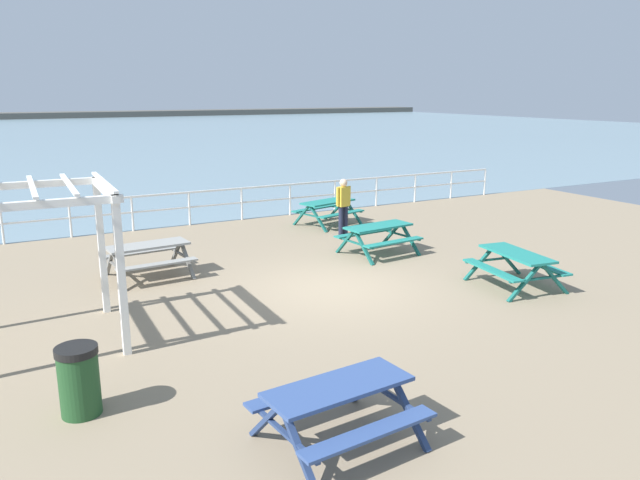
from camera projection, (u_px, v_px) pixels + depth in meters
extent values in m
cube|color=gray|center=(333.00, 292.00, 13.30)|extent=(30.00, 24.00, 0.20)
cube|color=gray|center=(63.00, 136.00, 58.43)|extent=(142.00, 90.00, 0.01)
cube|color=#4C4C47|center=(32.00, 118.00, 95.24)|extent=(142.00, 6.00, 1.80)
cube|color=white|center=(215.00, 190.00, 19.66)|extent=(23.00, 0.06, 0.06)
cube|color=white|center=(216.00, 205.00, 19.77)|extent=(23.00, 0.05, 0.05)
cylinder|color=white|center=(2.00, 226.00, 16.94)|extent=(0.07, 0.07, 1.05)
cylinder|color=white|center=(70.00, 220.00, 17.75)|extent=(0.07, 0.07, 1.05)
cylinder|color=white|center=(132.00, 214.00, 18.57)|extent=(0.07, 0.07, 1.05)
cylinder|color=white|center=(189.00, 209.00, 19.38)|extent=(0.07, 0.07, 1.05)
cylinder|color=white|center=(242.00, 204.00, 20.19)|extent=(0.07, 0.07, 1.05)
cylinder|color=white|center=(290.00, 200.00, 21.00)|extent=(0.07, 0.07, 1.05)
cylinder|color=white|center=(335.00, 196.00, 21.82)|extent=(0.07, 0.07, 1.05)
cylinder|color=white|center=(376.00, 192.00, 22.63)|extent=(0.07, 0.07, 1.05)
cylinder|color=white|center=(415.00, 188.00, 23.44)|extent=(0.07, 0.07, 1.05)
cylinder|color=white|center=(451.00, 185.00, 24.25)|extent=(0.07, 0.07, 1.05)
cylinder|color=white|center=(485.00, 182.00, 25.07)|extent=(0.07, 0.07, 1.05)
cube|color=#334C84|center=(339.00, 386.00, 7.26)|extent=(1.86, 0.86, 0.05)
cube|color=#334C84|center=(311.00, 389.00, 7.83)|extent=(1.82, 0.42, 0.04)
cube|color=#334C84|center=(370.00, 433.00, 6.83)|extent=(1.82, 0.42, 0.04)
cube|color=navy|center=(370.00, 386.00, 8.07)|extent=(0.15, 0.80, 0.79)
cube|color=navy|center=(408.00, 410.00, 7.46)|extent=(0.15, 0.80, 0.79)
cube|color=navy|center=(389.00, 394.00, 7.75)|extent=(0.20, 1.50, 0.04)
cube|color=navy|center=(266.00, 420.00, 7.23)|extent=(0.15, 0.80, 0.79)
cube|color=navy|center=(300.00, 450.00, 6.62)|extent=(0.15, 0.80, 0.79)
cube|color=navy|center=(282.00, 431.00, 6.92)|extent=(0.20, 1.50, 0.04)
cube|color=#1E7A70|center=(378.00, 226.00, 15.85)|extent=(1.86, 0.89, 0.05)
cube|color=#1E7A70|center=(363.00, 233.00, 16.42)|extent=(1.82, 0.45, 0.04)
cube|color=#1E7A70|center=(394.00, 242.00, 15.43)|extent=(1.82, 0.45, 0.04)
cube|color=#165B54|center=(391.00, 234.00, 16.67)|extent=(0.16, 0.80, 0.79)
cube|color=#165B54|center=(410.00, 239.00, 16.07)|extent=(0.16, 0.80, 0.79)
cube|color=#165B54|center=(401.00, 235.00, 16.36)|extent=(0.22, 1.50, 0.04)
cube|color=#165B54|center=(346.00, 241.00, 15.82)|extent=(0.16, 0.80, 0.79)
cube|color=#165B54|center=(364.00, 247.00, 15.21)|extent=(0.16, 0.80, 0.79)
cube|color=#165B54|center=(354.00, 243.00, 15.50)|extent=(0.22, 1.50, 0.04)
cube|color=#1E7A70|center=(517.00, 254.00, 13.18)|extent=(0.94, 1.88, 0.05)
cube|color=#1E7A70|center=(492.00, 270.00, 13.04)|extent=(0.50, 1.82, 0.04)
cube|color=#1E7A70|center=(539.00, 264.00, 13.46)|extent=(0.50, 1.82, 0.04)
cube|color=#165B54|center=(480.00, 263.00, 13.85)|extent=(0.80, 0.19, 0.79)
cube|color=#165B54|center=(507.00, 260.00, 14.11)|extent=(0.80, 0.19, 0.79)
cube|color=#165B54|center=(494.00, 259.00, 13.97)|extent=(1.49, 0.26, 0.04)
cube|color=#165B54|center=(525.00, 282.00, 12.43)|extent=(0.80, 0.19, 0.79)
cube|color=#165B54|center=(554.00, 279.00, 12.69)|extent=(0.80, 0.19, 0.79)
cube|color=#165B54|center=(540.00, 278.00, 12.55)|extent=(1.49, 0.26, 0.04)
cube|color=#1E7A70|center=(328.00, 202.00, 19.36)|extent=(1.92, 1.15, 0.05)
cube|color=#1E7A70|center=(315.00, 208.00, 19.87)|extent=(1.81, 0.72, 0.04)
cube|color=#1E7A70|center=(342.00, 214.00, 18.99)|extent=(1.81, 0.72, 0.04)
cube|color=#165B54|center=(337.00, 209.00, 20.23)|extent=(0.29, 0.79, 0.79)
cube|color=#165B54|center=(353.00, 212.00, 19.70)|extent=(0.29, 0.79, 0.79)
cube|color=#165B54|center=(345.00, 209.00, 19.96)|extent=(0.45, 1.46, 0.04)
cube|color=#165B54|center=(302.00, 215.00, 19.19)|extent=(0.29, 0.79, 0.79)
cube|color=#165B54|center=(318.00, 218.00, 18.66)|extent=(0.29, 0.79, 0.79)
cube|color=#165B54|center=(310.00, 215.00, 18.92)|extent=(0.45, 1.46, 0.04)
cube|color=gray|center=(148.00, 245.00, 13.89)|extent=(1.85, 0.85, 0.05)
cube|color=gray|center=(140.00, 252.00, 14.46)|extent=(1.82, 0.41, 0.04)
cube|color=gray|center=(158.00, 264.00, 13.46)|extent=(1.82, 0.41, 0.04)
cube|color=slate|center=(176.00, 253.00, 14.70)|extent=(0.15, 0.80, 0.79)
cube|color=slate|center=(187.00, 260.00, 14.09)|extent=(0.15, 0.80, 0.79)
cube|color=slate|center=(181.00, 254.00, 14.38)|extent=(0.19, 1.50, 0.04)
cube|color=slate|center=(110.00, 263.00, 13.87)|extent=(0.15, 0.80, 0.79)
cube|color=slate|center=(119.00, 270.00, 13.26)|extent=(0.15, 0.80, 0.79)
cube|color=slate|center=(114.00, 264.00, 13.55)|extent=(0.19, 1.50, 0.04)
cylinder|color=#1E2338|center=(341.00, 221.00, 18.11)|extent=(0.14, 0.14, 0.85)
cylinder|color=#1E2338|center=(346.00, 220.00, 18.22)|extent=(0.14, 0.14, 0.85)
cube|color=gold|center=(343.00, 196.00, 17.99)|extent=(0.37, 0.27, 0.58)
cylinder|color=gold|center=(338.00, 196.00, 17.86)|extent=(0.09, 0.09, 0.52)
cylinder|color=gold|center=(349.00, 195.00, 18.12)|extent=(0.09, 0.09, 0.52)
sphere|color=beige|center=(344.00, 183.00, 17.90)|extent=(0.23, 0.23, 0.23)
cube|color=white|center=(102.00, 249.00, 11.56)|extent=(0.12, 0.12, 2.50)
cube|color=white|center=(122.00, 281.00, 9.65)|extent=(0.12, 0.12, 2.50)
cube|color=white|center=(104.00, 189.00, 10.30)|extent=(0.18, 2.44, 0.12)
cube|color=white|center=(30.00, 185.00, 10.77)|extent=(2.44, 0.18, 0.12)
cube|color=white|center=(36.00, 205.00, 8.86)|extent=(2.44, 0.18, 0.12)
cube|color=white|center=(32.00, 186.00, 9.78)|extent=(0.14, 2.56, 0.04)
cube|color=white|center=(69.00, 184.00, 10.03)|extent=(0.14, 2.56, 0.04)
cube|color=white|center=(104.00, 182.00, 10.27)|extent=(0.14, 2.56, 0.04)
cylinder|color=#1E4723|center=(79.00, 384.00, 8.01)|extent=(0.52, 0.52, 0.85)
cylinder|color=black|center=(76.00, 351.00, 7.90)|extent=(0.55, 0.55, 0.10)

